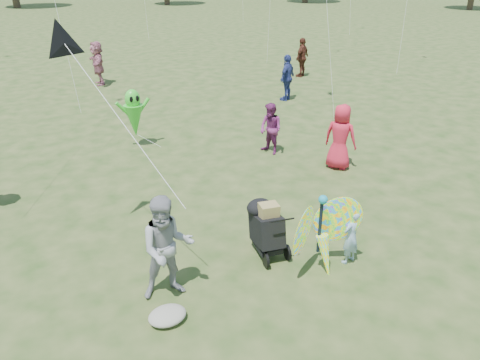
# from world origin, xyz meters

# --- Properties ---
(ground) EXTENTS (160.00, 160.00, 0.00)m
(ground) POSITION_xyz_m (0.00, 0.00, 0.00)
(ground) COLOR #51592B
(ground) RESTS_ON ground
(child_girl) EXTENTS (0.44, 0.33, 1.09)m
(child_girl) POSITION_xyz_m (0.92, -0.56, 0.54)
(child_girl) COLOR #93B3D0
(child_girl) RESTS_ON ground
(adult_man) EXTENTS (1.02, 0.87, 1.81)m
(adult_man) POSITION_xyz_m (-2.28, 0.25, 0.91)
(adult_man) COLOR #929297
(adult_man) RESTS_ON ground
(grey_bag) EXTENTS (0.60, 0.49, 0.19)m
(grey_bag) POSITION_xyz_m (-2.58, -0.34, 0.10)
(grey_bag) COLOR gray
(grey_bag) RESTS_ON ground
(crowd_a) EXTENTS (0.90, 1.01, 1.74)m
(crowd_a) POSITION_xyz_m (3.64, 2.86, 0.87)
(crowd_a) COLOR red
(crowd_a) RESTS_ON ground
(crowd_c) EXTENTS (1.12, 0.89, 1.78)m
(crowd_c) POSITION_xyz_m (6.28, 8.97, 0.89)
(crowd_c) COLOR navy
(crowd_c) RESTS_ON ground
(crowd_e) EXTENTS (0.68, 0.80, 1.46)m
(crowd_e) POSITION_xyz_m (2.63, 4.64, 0.73)
(crowd_e) COLOR #772761
(crowd_e) RESTS_ON ground
(crowd_h) EXTENTS (1.13, 0.84, 1.78)m
(crowd_h) POSITION_xyz_m (9.26, 11.94, 0.89)
(crowd_h) COLOR #51261B
(crowd_h) RESTS_ON ground
(crowd_j) EXTENTS (0.81, 1.80, 1.87)m
(crowd_j) POSITION_xyz_m (0.58, 15.23, 0.94)
(crowd_j) COLOR #AA6173
(crowd_j) RESTS_ON ground
(jogging_stroller) EXTENTS (0.64, 1.11, 1.09)m
(jogging_stroller) POSITION_xyz_m (-0.25, 0.47, 0.61)
(jogging_stroller) COLOR black
(jogging_stroller) RESTS_ON ground
(butterfly_kite) EXTENTS (1.74, 0.75, 1.71)m
(butterfly_kite) POSITION_xyz_m (0.29, -0.50, 0.75)
(butterfly_kite) COLOR #FE285A
(butterfly_kite) RESTS_ON ground
(delta_kite_rig) EXTENTS (1.50, 2.70, 2.76)m
(delta_kite_rig) POSITION_xyz_m (-2.91, 2.70, 3.78)
(delta_kite_rig) COLOR black
(delta_kite_rig) RESTS_ON ground
(alien_kite) EXTENTS (1.12, 0.69, 1.74)m
(alien_kite) POSITION_xyz_m (-0.52, 7.07, 0.97)
(alien_kite) COLOR green
(alien_kite) RESTS_ON ground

